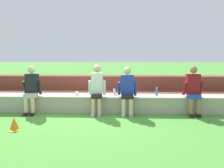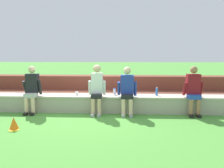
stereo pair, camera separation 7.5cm
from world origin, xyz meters
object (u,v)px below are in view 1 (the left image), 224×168
(water_bottle_near_left, at_px, (157,91))
(frisbee, at_px, (14,130))
(person_center, at_px, (127,89))
(person_right_of_center, at_px, (193,89))
(sports_cone, at_px, (14,124))
(water_bottle_near_right, at_px, (114,92))
(plastic_cup_right_end, at_px, (77,93))
(person_far_left, at_px, (31,89))
(water_bottle_mid_left, at_px, (27,91))
(person_left_of_center, at_px, (97,88))

(water_bottle_near_left, distance_m, frisbee, 4.00)
(person_center, relative_size, person_right_of_center, 0.98)
(sports_cone, bearing_deg, water_bottle_near_right, 37.23)
(water_bottle_near_left, relative_size, plastic_cup_right_end, 2.28)
(person_center, bearing_deg, frisbee, -151.38)
(person_far_left, distance_m, water_bottle_near_right, 2.45)
(water_bottle_near_right, bearing_deg, person_right_of_center, -8.58)
(water_bottle_mid_left, height_order, plastic_cup_right_end, water_bottle_mid_left)
(person_left_of_center, bearing_deg, person_right_of_center, 0.39)
(person_center, xyz_separation_m, water_bottle_near_left, (0.90, 0.36, -0.12))
(person_far_left, height_order, frisbee, person_far_left)
(person_left_of_center, height_order, water_bottle_mid_left, person_left_of_center)
(person_right_of_center, bearing_deg, sports_cone, -162.97)
(frisbee, xyz_separation_m, sports_cone, (-0.03, 0.07, 0.14))
(frisbee, bearing_deg, person_center, 28.62)
(person_center, bearing_deg, plastic_cup_right_end, 169.65)
(person_right_of_center, height_order, sports_cone, person_right_of_center)
(person_right_of_center, height_order, plastic_cup_right_end, person_right_of_center)
(frisbee, bearing_deg, water_bottle_mid_left, 104.52)
(water_bottle_near_left, relative_size, water_bottle_near_right, 1.18)
(person_left_of_center, bearing_deg, water_bottle_near_right, 35.98)
(person_left_of_center, distance_m, water_bottle_mid_left, 2.25)
(water_bottle_mid_left, xyz_separation_m, frisbee, (0.47, -1.80, -0.60))
(water_bottle_near_left, xyz_separation_m, water_bottle_near_right, (-1.28, 0.01, -0.02))
(water_bottle_near_left, distance_m, water_bottle_near_right, 1.28)
(person_far_left, xyz_separation_m, water_bottle_near_left, (3.70, 0.33, -0.12))
(frisbee, distance_m, sports_cone, 0.16)
(person_left_of_center, distance_m, water_bottle_near_right, 0.63)
(water_bottle_near_right, relative_size, sports_cone, 0.71)
(plastic_cup_right_end, xyz_separation_m, sports_cone, (-1.14, -1.64, -0.41))
(water_bottle_near_left, bearing_deg, sports_cone, -154.17)
(person_far_left, height_order, water_bottle_near_right, person_far_left)
(person_left_of_center, distance_m, frisbee, 2.39)
(person_right_of_center, xyz_separation_m, water_bottle_mid_left, (-4.97, 0.34, -0.14))
(person_left_of_center, relative_size, water_bottle_near_left, 5.83)
(person_center, xyz_separation_m, water_bottle_near_right, (-0.38, 0.37, -0.14))
(water_bottle_near_left, distance_m, plastic_cup_right_end, 2.42)
(person_left_of_center, distance_m, plastic_cup_right_end, 0.73)
(person_left_of_center, bearing_deg, water_bottle_near_left, 11.18)
(water_bottle_near_left, height_order, frisbee, water_bottle_near_left)
(person_right_of_center, xyz_separation_m, plastic_cup_right_end, (-3.39, 0.25, -0.19))
(person_far_left, relative_size, water_bottle_near_right, 6.68)
(person_center, distance_m, plastic_cup_right_end, 1.55)
(person_center, bearing_deg, water_bottle_near_right, 135.73)
(person_left_of_center, bearing_deg, person_center, -0.57)
(person_far_left, bearing_deg, water_bottle_mid_left, 130.75)
(frisbee, bearing_deg, sports_cone, 111.56)
(water_bottle_mid_left, bearing_deg, frisbee, -75.48)
(person_left_of_center, relative_size, water_bottle_near_right, 6.90)
(frisbee, bearing_deg, plastic_cup_right_end, 56.99)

